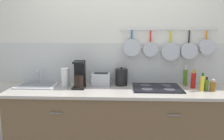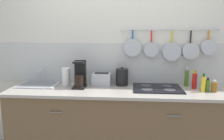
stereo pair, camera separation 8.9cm
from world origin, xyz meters
The scene contains 14 objects.
wall_back centered at (0.01, 0.37, 1.28)m, with size 7.20×0.16×2.60m.
cabinet_base centered at (0.00, 0.00, 0.44)m, with size 2.63×0.63×0.89m.
countertop centered at (0.00, 0.00, 0.90)m, with size 2.67×0.65×0.03m.
sink_basin centered at (-1.04, 0.13, 0.94)m, with size 0.51×0.37×0.19m.
paper_towel_roll centered at (-0.66, 0.13, 1.04)m, with size 0.11×0.11×0.24m.
coffee_maker centered at (-0.46, 0.08, 1.06)m, with size 0.15×0.21×0.34m.
toaster centered at (-0.20, 0.19, 1.00)m, with size 0.26×0.16×0.17m.
kettle centered at (0.07, 0.21, 1.03)m, with size 0.16×0.16×0.25m.
cooktop centered at (0.52, 0.08, 0.93)m, with size 0.60×0.47×0.01m.
bottle_dish_soap centered at (0.91, 0.23, 1.04)m, with size 0.05×0.05×0.26m.
bottle_sesame_oil centered at (0.97, 0.11, 1.02)m, with size 0.06×0.06×0.23m.
bottle_olive_oil centered at (1.04, -0.02, 1.02)m, with size 0.05×0.05×0.22m.
bottle_vinegar centered at (1.10, 0.00, 1.00)m, with size 0.05×0.05×0.17m.
bottle_hot_sauce centered at (1.17, -0.02, 0.99)m, with size 0.07×0.07×0.14m.
Camera 2 is at (0.16, -2.60, 1.65)m, focal length 35.00 mm.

